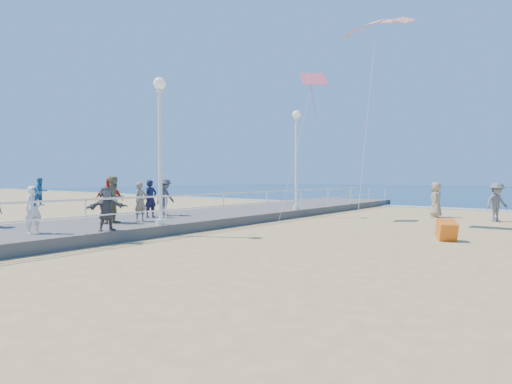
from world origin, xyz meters
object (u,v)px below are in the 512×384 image
Objects in this scene: beach_walker_a at (497,202)px; woman_holding_toddler at (34,210)px; spectator_5 at (106,208)px; box_kite at (447,232)px; spectator_3 at (109,200)px; toddler_held at (41,192)px; spectator_2 at (165,197)px; spectator_0 at (151,199)px; lamp_post_mid at (160,135)px; spectator_1 at (114,200)px; spectator_6 at (141,202)px; lamp_post_far at (296,149)px; beach_walker_c at (436,200)px.

woman_holding_toddler is at bearing -175.81° from beach_walker_a.
spectator_5 reaches higher than box_kite.
spectator_3 reaches higher than woman_holding_toddler.
box_kite is (9.42, 8.93, -1.38)m from toddler_held.
spectator_5 is (2.73, -4.51, -0.12)m from spectator_2.
lamp_post_mid is at bearing -120.59° from spectator_0.
spectator_1 is 2.13m from spectator_5.
spectator_3 is 1.11× the size of spectator_6.
spectator_0 is 0.91× the size of spectator_1.
lamp_post_far reaches higher than beach_walker_a.
spectator_2 is 0.97× the size of spectator_3.
toddler_held is 3.20m from spectator_3.
spectator_2 is 15.73m from beach_walker_a.
box_kite is at bearing -37.51° from spectator_5.
spectator_1 reaches higher than spectator_2.
toddler_held reaches higher than beach_walker_a.
spectator_0 is at bearing 46.69° from spectator_5.
lamp_post_far is at bearing -13.32° from toddler_held.
lamp_post_mid is 9.00m from lamp_post_far.
spectator_1 is 17.38m from beach_walker_a.
woman_holding_toddler is at bearing -167.16° from box_kite.
lamp_post_mid is at bearing -90.00° from lamp_post_far.
beach_walker_a is at bearing 56.58° from box_kite.
beach_walker_c is (7.39, 13.37, -0.24)m from spectator_6.
lamp_post_far is 2.83× the size of beach_walker_a.
spectator_1 is at bearing -154.96° from lamp_post_mid.
spectator_0 is at bearing 150.49° from lamp_post_mid.
woman_holding_toddler is at bearing 126.12° from toddler_held.
lamp_post_mid is 3.31m from spectator_5.
spectator_1 is at bearing -161.05° from spectator_0.
lamp_post_far is 8.35m from spectator_0.
beach_walker_a is 7.88m from box_kite.
toddler_held is 0.51× the size of spectator_2.
spectator_1 is at bearing 177.39° from beach_walker_a.
box_kite is (9.57, 9.08, -0.83)m from woman_holding_toddler.
lamp_post_mid reaches higher than spectator_3.
spectator_3 is 1.20× the size of spectator_5.
beach_walker_a is (11.34, 11.60, -0.27)m from spectator_0.
lamp_post_far is 3.71× the size of spectator_5.
woman_holding_toddler is at bearing 176.47° from spectator_6.
lamp_post_far reaches higher than spectator_5.
woman_holding_toddler is (-1.14, -3.89, -2.53)m from lamp_post_mid.
beach_walker_c is (8.06, 14.31, -0.32)m from spectator_3.
toddler_held is at bearing -33.92° from beach_walker_c.
spectator_5 is at bearing -38.91° from toddler_held.
toddler_held is at bearing -94.44° from lamp_post_far.
beach_walker_c is 8.74m from box_kite.
spectator_2 is 0.89× the size of beach_walker_c.
beach_walker_a is (8.81, 4.03, -2.72)m from lamp_post_far.
lamp_post_far is 10.07m from beach_walker_a.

